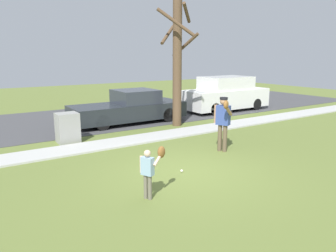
% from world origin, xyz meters
% --- Properties ---
extents(ground_plane, '(48.00, 48.00, 0.00)m').
position_xyz_m(ground_plane, '(0.00, 3.50, 0.00)').
color(ground_plane, olive).
extents(sidewalk_strip, '(36.00, 1.20, 0.06)m').
position_xyz_m(sidewalk_strip, '(0.00, 3.60, 0.03)').
color(sidewalk_strip, '#B2B2AD').
rests_on(sidewalk_strip, ground).
extents(road_surface, '(36.00, 6.80, 0.02)m').
position_xyz_m(road_surface, '(0.00, 8.60, 0.01)').
color(road_surface, '#424244').
rests_on(road_surface, ground).
extents(person_adult, '(0.63, 0.83, 1.75)m').
position_xyz_m(person_adult, '(2.08, 0.85, 1.09)').
color(person_adult, brown).
rests_on(person_adult, ground).
extents(person_child, '(0.59, 0.36, 1.13)m').
position_xyz_m(person_child, '(-1.60, -0.91, 0.72)').
color(person_child, '#6B6656').
rests_on(person_child, ground).
extents(baseball, '(0.07, 0.07, 0.07)m').
position_xyz_m(baseball, '(-0.12, 0.02, 0.04)').
color(baseball, white).
rests_on(baseball, ground).
extents(utility_cabinet, '(0.74, 0.65, 1.06)m').
position_xyz_m(utility_cabinet, '(-1.74, 4.70, 0.53)').
color(utility_cabinet, gray).
rests_on(utility_cabinet, ground).
extents(street_tree_near, '(1.85, 1.88, 5.33)m').
position_xyz_m(street_tree_near, '(3.12, 4.90, 2.83)').
color(street_tree_near, brown).
rests_on(street_tree_near, ground).
extents(parked_pickup_dark, '(5.20, 1.95, 1.48)m').
position_xyz_m(parked_pickup_dark, '(1.68, 6.63, 0.67)').
color(parked_pickup_dark, '#23282D').
rests_on(parked_pickup_dark, road_surface).
extents(parked_van_white, '(5.00, 1.95, 1.88)m').
position_xyz_m(parked_van_white, '(7.68, 6.72, 0.90)').
color(parked_van_white, silver).
rests_on(parked_van_white, road_surface).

